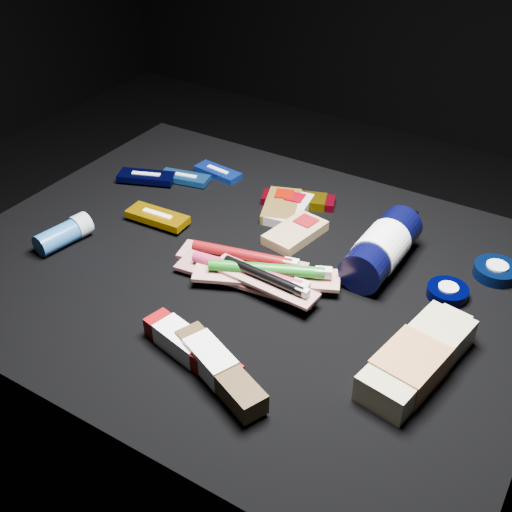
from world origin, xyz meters
The scene contains 21 objects.
ground centered at (0.00, 0.00, 0.00)m, with size 3.00×3.00×0.00m, color black.
cloth_table centered at (0.00, 0.00, 0.20)m, with size 0.98×0.78×0.40m, color black.
luna_bar_0 centered at (-0.22, 0.24, 0.41)m, with size 0.11×0.05×0.01m.
luna_bar_1 centered at (-0.26, 0.18, 0.41)m, with size 0.11×0.06×0.01m.
luna_bar_2 centered at (-0.33, 0.14, 0.41)m, with size 0.12×0.08×0.02m.
luna_bar_3 centered at (-0.21, 0.03, 0.41)m, with size 0.12×0.05×0.02m.
clif_bar_0 centered at (-0.04, 0.19, 0.41)m, with size 0.10×0.13×0.02m.
clif_bar_1 centered at (-0.02, 0.19, 0.41)m, with size 0.08×0.12×0.02m.
clif_bar_2 centered at (0.03, 0.13, 0.41)m, with size 0.08×0.13×0.02m.
power_bar centered at (-0.01, 0.23, 0.41)m, with size 0.15×0.09×0.02m.
lotion_bottle centered at (0.19, 0.12, 0.44)m, with size 0.08×0.23×0.08m.
cream_tin_upper centered at (0.37, 0.19, 0.41)m, with size 0.07×0.07×0.02m.
cream_tin_lower centered at (0.32, 0.10, 0.41)m, with size 0.07×0.07×0.02m.
bodywash_bottle centered at (0.33, -0.09, 0.42)m, with size 0.11×0.23×0.05m.
deodorant_stick centered at (-0.31, -0.11, 0.42)m, with size 0.06×0.11×0.04m.
toothbrush_pack_0 centered at (-0.01, 0.01, 0.41)m, with size 0.23×0.10×0.03m.
toothbrush_pack_1 centered at (0.03, -0.04, 0.42)m, with size 0.25×0.08×0.03m.
toothbrush_pack_2 centered at (0.06, -0.02, 0.42)m, with size 0.24×0.15×0.03m.
toothbrush_pack_3 centered at (0.07, -0.05, 0.43)m, with size 0.19×0.06×0.02m.
toothpaste_carton_red centered at (0.05, -0.22, 0.42)m, with size 0.18×0.08×0.03m.
toothpaste_carton_green centered at (0.11, -0.24, 0.42)m, with size 0.18×0.10×0.03m.
Camera 1 is at (0.47, -0.74, 1.05)m, focal length 45.00 mm.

